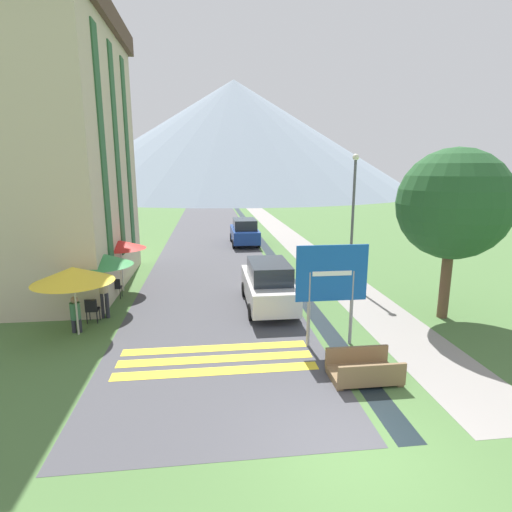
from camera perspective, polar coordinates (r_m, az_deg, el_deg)
ground_plane at (r=26.97m, az=-1.10°, el=1.10°), size 160.00×160.00×0.00m
road at (r=36.70m, az=-6.56°, el=4.02°), size 6.40×60.00×0.01m
footpath at (r=37.22m, az=2.90°, el=4.20°), size 2.20×60.00×0.01m
drainage_channel at (r=36.90m, az=-0.79°, el=4.14°), size 0.60×60.00×0.00m
crosswalk_marking at (r=11.63m, az=-5.71°, el=-14.43°), size 5.44×1.84×0.01m
mountain_distant at (r=95.67m, az=-3.13°, el=16.57°), size 81.46×81.46×24.87m
hotel_building at (r=19.58m, az=-27.97°, el=14.18°), size 6.30×9.21×11.81m
road_sign at (r=11.94m, az=10.74°, el=-3.45°), size 2.14×0.11×3.09m
footbridge at (r=10.87m, az=15.13°, el=-15.53°), size 1.70×1.10×0.65m
parked_car_near at (r=15.37m, az=1.76°, el=-4.03°), size 1.79×4.46×1.82m
parked_car_far at (r=28.28m, az=-1.66°, el=3.50°), size 1.90×4.43×1.82m
cafe_chair_far_left at (r=17.31m, az=-20.59°, el=-4.32°), size 0.40×0.40×0.85m
cafe_chair_far_right at (r=17.42m, az=-19.38°, el=-4.13°), size 0.40×0.40×0.85m
cafe_chair_near_left at (r=15.00m, az=-22.38°, el=-6.99°), size 0.40×0.40×0.85m
cafe_chair_near_right at (r=15.10m, az=-22.40°, el=-6.86°), size 0.40×0.40×0.85m
cafe_umbrella_front_yellow at (r=13.76m, az=-24.69°, el=-2.43°), size 2.49×2.49×2.25m
cafe_umbrella_middle_green at (r=15.85m, az=-21.41°, el=-0.41°), size 2.40×2.40×2.22m
cafe_umbrella_rear_red at (r=18.09m, az=-18.83°, el=1.55°), size 2.16×2.16×2.25m
person_seated_far at (r=14.31m, az=-24.39°, el=-7.38°), size 0.32×0.32×1.22m
person_standing_terrace at (r=15.17m, az=-20.98°, el=-4.52°), size 0.32×0.32×1.81m
streetlamp at (r=18.33m, az=13.70°, el=6.33°), size 0.28×0.28×5.88m
tree_by_path at (r=15.24m, az=26.37°, el=6.62°), size 3.78×3.78×5.96m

